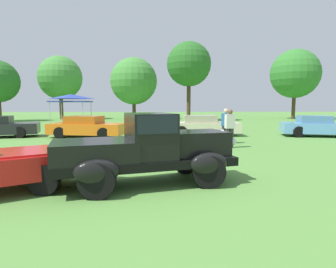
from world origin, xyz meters
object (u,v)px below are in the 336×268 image
Objects in this scene: feature_pickup_truck at (147,149)px; spectator_far_side at (226,125)px; show_car_skyblue at (316,126)px; show_car_orange at (87,127)px; show_car_cream at (202,126)px; spectator_near_truck at (230,127)px; canopy_tent_left_field at (71,98)px.

feature_pickup_truck reaches higher than spectator_far_side.
feature_pickup_truck is 2.61× the size of spectator_far_side.
show_car_skyblue is at bearing 46.31° from feature_pickup_truck.
show_car_skyblue is (13.39, 0.27, -0.00)m from show_car_orange.
show_car_cream is 1.06× the size of show_car_skyblue.
show_car_cream is at bearing 96.26° from spectator_near_truck.
spectator_far_side is (0.66, -3.48, 0.31)m from show_car_cream.
spectator_near_truck reaches higher than show_car_orange.
show_car_skyblue is 2.45× the size of spectator_far_side.
show_car_skyblue is 7.47m from spectator_near_truck.
show_car_orange is 8.70m from canopy_tent_left_field.
canopy_tent_left_field reaches higher than feature_pickup_truck.
spectator_far_side reaches higher than show_car_orange.
canopy_tent_left_field is at bearing 145.33° from show_car_cream.
show_car_orange is 1.02× the size of show_car_cream.
spectator_near_truck is at bearing 59.48° from feature_pickup_truck.
canopy_tent_left_field is at bearing 112.96° from feature_pickup_truck.
show_car_cream is 1.51× the size of canopy_tent_left_field.
feature_pickup_truck reaches higher than spectator_near_truck.
canopy_tent_left_field is at bearing 155.71° from show_car_skyblue.
show_car_skyblue is at bearing -4.93° from show_car_cream.
show_car_cream is (2.73, 10.39, -0.26)m from feature_pickup_truck.
show_car_orange is 8.31m from spectator_near_truck.
spectator_far_side is at bearing 63.88° from feature_pickup_truck.
spectator_far_side is 15.07m from canopy_tent_left_field.
canopy_tent_left_field reaches higher than show_car_skyblue.
show_car_orange is 7.86m from spectator_far_side.
spectator_near_truck and spectator_far_side have the same top height.
show_car_orange and show_car_skyblue have the same top height.
canopy_tent_left_field is (-7.36, 17.37, 1.56)m from feature_pickup_truck.
show_car_cream is at bearing 175.07° from show_car_skyblue.
canopy_tent_left_field reaches higher than show_car_orange.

